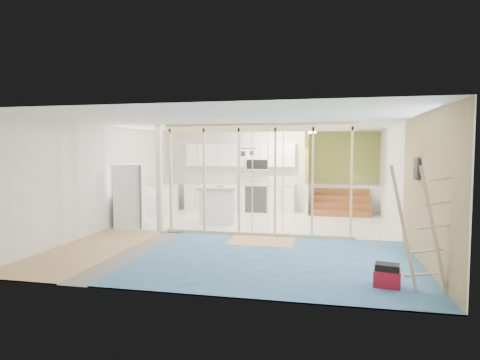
% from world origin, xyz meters
% --- Properties ---
extents(room, '(7.01, 8.01, 2.61)m').
position_xyz_m(room, '(0.00, 0.00, 1.30)').
color(room, slate).
rests_on(room, ground).
extents(floor_overlays, '(7.00, 8.00, 0.03)m').
position_xyz_m(floor_overlays, '(0.07, 0.06, 0.01)').
color(floor_overlays, silver).
rests_on(floor_overlays, room).
extents(stud_frame, '(4.66, 0.14, 2.60)m').
position_xyz_m(stud_frame, '(-0.22, -0.00, 1.58)').
color(stud_frame, '#E0CD89').
rests_on(stud_frame, room).
extents(base_cabinets, '(4.45, 2.24, 0.93)m').
position_xyz_m(base_cabinets, '(-1.61, 3.36, 0.47)').
color(base_cabinets, white).
rests_on(base_cabinets, room).
extents(upper_cabinets, '(3.60, 0.41, 0.85)m').
position_xyz_m(upper_cabinets, '(-0.84, 3.82, 1.82)').
color(upper_cabinets, white).
rests_on(upper_cabinets, room).
extents(green_partition, '(2.25, 1.51, 2.60)m').
position_xyz_m(green_partition, '(2.04, 3.66, 0.94)').
color(green_partition, olive).
rests_on(green_partition, room).
extents(pot_rack, '(0.52, 0.52, 0.72)m').
position_xyz_m(pot_rack, '(-0.31, 1.89, 2.00)').
color(pot_rack, black).
rests_on(pot_rack, room).
extents(sheathing_panel, '(0.02, 4.00, 2.60)m').
position_xyz_m(sheathing_panel, '(3.48, -2.00, 1.30)').
color(sheathing_panel, tan).
rests_on(sheathing_panel, room).
extents(electrical_panel, '(0.04, 0.30, 0.40)m').
position_xyz_m(electrical_panel, '(3.43, -1.40, 1.65)').
color(electrical_panel, '#353539').
rests_on(electrical_panel, room).
extents(ceiling_light, '(0.32, 0.32, 0.08)m').
position_xyz_m(ceiling_light, '(1.40, 3.00, 2.54)').
color(ceiling_light, '#FFEABF').
rests_on(ceiling_light, room).
extents(fridge, '(0.87, 0.84, 1.64)m').
position_xyz_m(fridge, '(-3.09, 0.45, 0.82)').
color(fridge, white).
rests_on(fridge, room).
extents(island, '(1.22, 1.22, 1.01)m').
position_xyz_m(island, '(-1.02, 1.40, 0.50)').
color(island, white).
rests_on(island, room).
extents(bowl, '(0.31, 0.31, 0.06)m').
position_xyz_m(bowl, '(-0.94, 1.37, 1.04)').
color(bowl, white).
rests_on(bowl, island).
extents(soap_bottle_a, '(0.15, 0.15, 0.28)m').
position_xyz_m(soap_bottle_a, '(-2.11, 3.71, 1.07)').
color(soap_bottle_a, '#B6B8CB').
rests_on(soap_bottle_a, base_cabinets).
extents(soap_bottle_b, '(0.10, 0.11, 0.18)m').
position_xyz_m(soap_bottle_b, '(0.57, 3.80, 1.02)').
color(soap_bottle_b, silver).
rests_on(soap_bottle_b, base_cabinets).
extents(toolbox, '(0.41, 0.33, 0.35)m').
position_xyz_m(toolbox, '(2.72, -3.12, 0.17)').
color(toolbox, maroon).
rests_on(toolbox, room).
extents(ladder, '(0.94, 0.11, 1.75)m').
position_xyz_m(ladder, '(3.15, -3.20, 0.90)').
color(ladder, tan).
rests_on(ladder, room).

